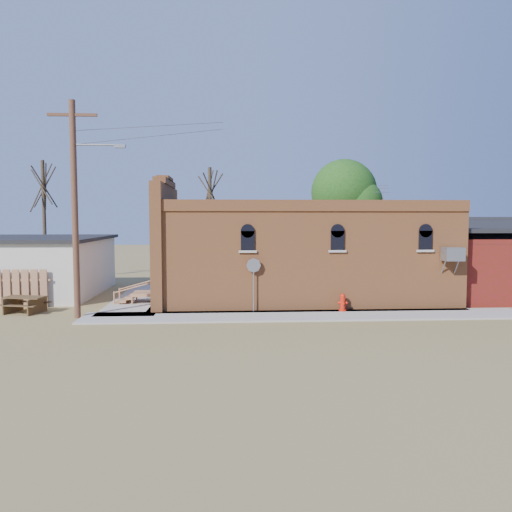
{
  "coord_description": "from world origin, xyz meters",
  "views": [
    {
      "loc": [
        -1.94,
        -19.93,
        4.19
      ],
      "look_at": [
        -0.54,
        3.56,
        2.4
      ],
      "focal_mm": 35.0,
      "sensor_mm": 36.0,
      "label": 1
    }
  ],
  "objects": [
    {
      "name": "sidewalk_west",
      "position": [
        -6.3,
        6.0,
        0.04
      ],
      "size": [
        2.6,
        10.0,
        0.08
      ],
      "primitive_type": "cube",
      "color": "#9E9991",
      "rests_on": "ground"
    },
    {
      "name": "utility_pole",
      "position": [
        -8.14,
        1.2,
        4.77
      ],
      "size": [
        3.12,
        0.26,
        9.0
      ],
      "color": "#492A1D",
      "rests_on": "ground"
    },
    {
      "name": "fire_hydrant",
      "position": [
        3.2,
        1.67,
        0.46
      ],
      "size": [
        0.45,
        0.44,
        0.78
      ],
      "rotation": [
        0.0,
        0.0,
        -0.32
      ],
      "color": "red",
      "rests_on": "sidewalk_south"
    },
    {
      "name": "stop_sign",
      "position": [
        -0.75,
        1.8,
        1.9
      ],
      "size": [
        0.64,
        0.08,
        2.37
      ],
      "rotation": [
        0.0,
        0.0,
        -0.4
      ],
      "color": "gray",
      "rests_on": "sidewalk_south"
    },
    {
      "name": "tree_leafy",
      "position": [
        6.0,
        13.5,
        5.93
      ],
      "size": [
        4.4,
        4.4,
        8.15
      ],
      "color": "#4E432D",
      "rests_on": "ground"
    },
    {
      "name": "ground",
      "position": [
        0.0,
        0.0,
        0.0
      ],
      "size": [
        120.0,
        120.0,
        0.0
      ],
      "primitive_type": "plane",
      "color": "olive",
      "rests_on": "ground"
    },
    {
      "name": "tree_bare_far",
      "position": [
        -14.0,
        14.0,
        6.36
      ],
      "size": [
        2.8,
        2.8,
        8.16
      ],
      "color": "#4E432D",
      "rests_on": "ground"
    },
    {
      "name": "trash_barrel",
      "position": [
        -5.3,
        5.07,
        0.52
      ],
      "size": [
        0.67,
        0.67,
        0.87
      ],
      "primitive_type": "cylinder",
      "rotation": [
        0.0,
        0.0,
        -0.2
      ],
      "color": "#1C508E",
      "rests_on": "sidewalk_west"
    },
    {
      "name": "brick_bar",
      "position": [
        1.64,
        5.49,
        2.34
      ],
      "size": [
        16.4,
        7.97,
        6.3
      ],
      "color": "#C16E3B",
      "rests_on": "ground"
    },
    {
      "name": "picnic_table",
      "position": [
        -10.86,
        2.49,
        0.48
      ],
      "size": [
        2.02,
        1.71,
        0.73
      ],
      "rotation": [
        0.0,
        0.0,
        -0.25
      ],
      "color": "#4B361E",
      "rests_on": "ground"
    },
    {
      "name": "sidewalk_south",
      "position": [
        1.5,
        0.9,
        0.04
      ],
      "size": [
        19.0,
        2.2,
        0.08
      ],
      "primitive_type": "cube",
      "color": "#9E9991",
      "rests_on": "ground"
    },
    {
      "name": "red_shed",
      "position": [
        11.5,
        5.5,
        2.27
      ],
      "size": [
        5.4,
        6.4,
        4.3
      ],
      "color": "#591F0F",
      "rests_on": "ground"
    },
    {
      "name": "tree_bare_near",
      "position": [
        -3.0,
        13.0,
        5.96
      ],
      "size": [
        2.8,
        2.8,
        7.65
      ],
      "color": "#4E432D",
      "rests_on": "ground"
    }
  ]
}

